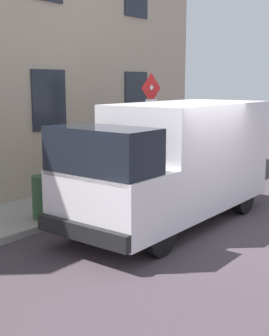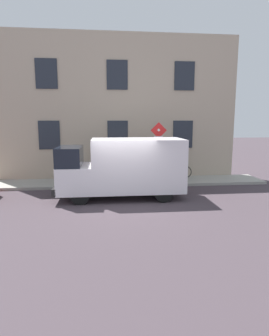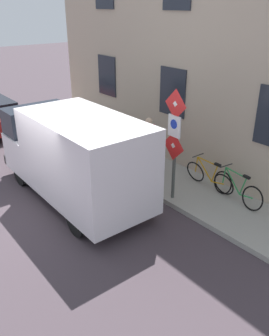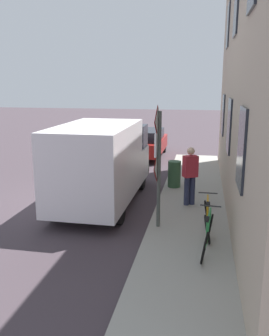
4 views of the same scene
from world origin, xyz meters
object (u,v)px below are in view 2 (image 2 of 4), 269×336
(bicycle_green, at_px, (176,171))
(bicycle_orange, at_px, (158,172))
(sign_post_stacked, at_px, (158,146))
(delivery_van, at_px, (123,167))
(litter_bin, at_px, (84,176))
(pedestrian, at_px, (120,163))

(bicycle_green, relative_size, bicycle_orange, 1.00)
(sign_post_stacked, height_order, delivery_van, sign_post_stacked)
(delivery_van, bearing_deg, sign_post_stacked, -133.97)
(bicycle_green, xyz_separation_m, bicycle_orange, (-0.00, 0.97, 0.00))
(bicycle_orange, height_order, litter_bin, litter_bin)
(sign_post_stacked, xyz_separation_m, bicycle_orange, (1.25, -0.26, -1.48))
(bicycle_green, bearing_deg, litter_bin, 19.01)
(pedestrian, distance_m, litter_bin, 1.97)
(delivery_van, xyz_separation_m, pedestrian, (2.65, -0.04, -0.26))
(pedestrian, bearing_deg, litter_bin, 169.30)
(sign_post_stacked, distance_m, delivery_van, 2.74)
(bicycle_orange, bearing_deg, bicycle_green, 179.84)
(sign_post_stacked, bearing_deg, litter_bin, 87.68)
(sign_post_stacked, bearing_deg, delivery_van, 135.57)
(delivery_van, xyz_separation_m, bicycle_orange, (3.15, -2.12, -0.82))
(sign_post_stacked, distance_m, pedestrian, 2.18)
(delivery_van, distance_m, pedestrian, 2.66)
(bicycle_green, relative_size, litter_bin, 1.90)
(sign_post_stacked, height_order, litter_bin, sign_post_stacked)
(bicycle_green, xyz_separation_m, litter_bin, (-1.10, 4.87, 0.08))
(bicycle_orange, bearing_deg, litter_bin, 15.50)
(pedestrian, xyz_separation_m, litter_bin, (-0.59, 1.82, -0.48))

